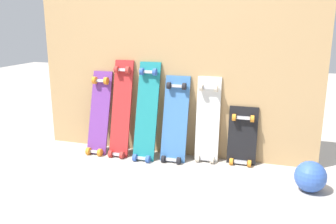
# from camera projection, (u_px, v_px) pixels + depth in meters

# --- Properties ---
(ground_plane) EXTENTS (12.00, 12.00, 0.00)m
(ground_plane) POSITION_uv_depth(u_px,v_px,m) (170.00, 155.00, 3.15)
(ground_plane) COLOR #B2AAA0
(plywood_wall_panel) EXTENTS (2.45, 0.04, 1.77)m
(plywood_wall_panel) POSITION_uv_depth(u_px,v_px,m) (173.00, 55.00, 3.00)
(plywood_wall_panel) COLOR tan
(plywood_wall_panel) RESTS_ON ground
(skateboard_purple) EXTENTS (0.18, 0.28, 0.79)m
(skateboard_purple) POSITION_uv_depth(u_px,v_px,m) (99.00, 116.00, 3.18)
(skateboard_purple) COLOR #6B338C
(skateboard_purple) RESTS_ON ground
(skateboard_red) EXTENTS (0.17, 0.28, 0.90)m
(skateboard_red) POSITION_uv_depth(u_px,v_px,m) (121.00, 112.00, 3.11)
(skateboard_red) COLOR #B22626
(skateboard_red) RESTS_ON ground
(skateboard_teal) EXTENTS (0.19, 0.30, 0.89)m
(skateboard_teal) POSITION_uv_depth(u_px,v_px,m) (146.00, 115.00, 3.04)
(skateboard_teal) COLOR #197A7F
(skateboard_teal) RESTS_ON ground
(skateboard_blue) EXTENTS (0.22, 0.25, 0.78)m
(skateboard_blue) POSITION_uv_depth(u_px,v_px,m) (175.00, 123.00, 3.00)
(skateboard_blue) COLOR #386BAD
(skateboard_blue) RESTS_ON ground
(skateboard_white) EXTENTS (0.20, 0.16, 0.78)m
(skateboard_white) POSITION_uv_depth(u_px,v_px,m) (207.00, 123.00, 2.97)
(skateboard_white) COLOR silver
(skateboard_white) RESTS_ON ground
(skateboard_black) EXTENTS (0.24, 0.14, 0.55)m
(skateboard_black) POSITION_uv_depth(u_px,v_px,m) (242.00, 140.00, 2.92)
(skateboard_black) COLOR black
(skateboard_black) RESTS_ON ground
(rubber_ball) EXTENTS (0.22, 0.22, 0.22)m
(rubber_ball) POSITION_uv_depth(u_px,v_px,m) (310.00, 177.00, 2.46)
(rubber_ball) COLOR #3359B2
(rubber_ball) RESTS_ON ground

